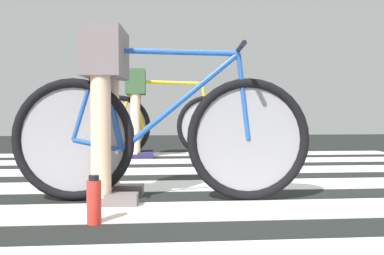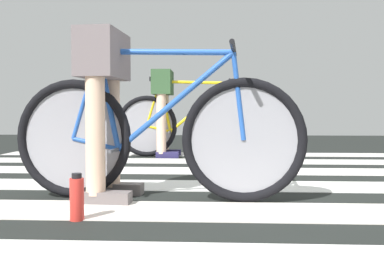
{
  "view_description": "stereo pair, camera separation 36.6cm",
  "coord_description": "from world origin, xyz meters",
  "px_view_note": "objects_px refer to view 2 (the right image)",
  "views": [
    {
      "loc": [
        -0.44,
        -2.65,
        0.53
      ],
      "look_at": [
        -0.21,
        0.01,
        0.44
      ],
      "focal_mm": 39.36,
      "sensor_mm": 36.0,
      "label": 1
    },
    {
      "loc": [
        -0.07,
        -2.65,
        0.53
      ],
      "look_at": [
        -0.21,
        0.01,
        0.44
      ],
      "focal_mm": 39.36,
      "sensor_mm": 36.0,
      "label": 2
    }
  ],
  "objects_px": {
    "cyclist_2_of_2": "(163,101)",
    "cyclist_1_of_2": "(104,91)",
    "bicycle_2_of_2": "(190,124)",
    "bicycle_1_of_2": "(156,135)",
    "water_bottle": "(77,198)"
  },
  "relations": [
    {
      "from": "bicycle_1_of_2",
      "to": "cyclist_1_of_2",
      "type": "distance_m",
      "value": 0.4
    },
    {
      "from": "bicycle_2_of_2",
      "to": "cyclist_2_of_2",
      "type": "xyz_separation_m",
      "value": [
        -0.31,
        0.0,
        0.27
      ]
    },
    {
      "from": "cyclist_2_of_2",
      "to": "cyclist_1_of_2",
      "type": "bearing_deg",
      "value": -91.48
    },
    {
      "from": "bicycle_1_of_2",
      "to": "water_bottle",
      "type": "xyz_separation_m",
      "value": [
        -0.31,
        -0.49,
        -0.28
      ]
    },
    {
      "from": "cyclist_1_of_2",
      "to": "bicycle_1_of_2",
      "type": "bearing_deg",
      "value": -0.0
    },
    {
      "from": "bicycle_1_of_2",
      "to": "bicycle_2_of_2",
      "type": "height_order",
      "value": "same"
    },
    {
      "from": "bicycle_1_of_2",
      "to": "cyclist_2_of_2",
      "type": "xyz_separation_m",
      "value": [
        -0.25,
        2.44,
        0.27
      ]
    },
    {
      "from": "bicycle_1_of_2",
      "to": "water_bottle",
      "type": "bearing_deg",
      "value": -118.13
    },
    {
      "from": "bicycle_2_of_2",
      "to": "water_bottle",
      "type": "height_order",
      "value": "bicycle_2_of_2"
    },
    {
      "from": "cyclist_2_of_2",
      "to": "water_bottle",
      "type": "height_order",
      "value": "cyclist_2_of_2"
    },
    {
      "from": "cyclist_2_of_2",
      "to": "water_bottle",
      "type": "distance_m",
      "value": 2.98
    },
    {
      "from": "bicycle_2_of_2",
      "to": "cyclist_2_of_2",
      "type": "bearing_deg",
      "value": -180.0
    },
    {
      "from": "cyclist_2_of_2",
      "to": "bicycle_2_of_2",
      "type": "bearing_deg",
      "value": 0.0
    },
    {
      "from": "bicycle_1_of_2",
      "to": "cyclist_1_of_2",
      "type": "relative_size",
      "value": 1.74
    },
    {
      "from": "cyclist_1_of_2",
      "to": "water_bottle",
      "type": "bearing_deg",
      "value": -85.8
    }
  ]
}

